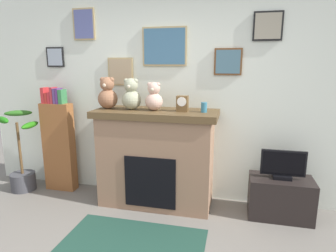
# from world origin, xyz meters

# --- Properties ---
(back_wall) EXTENTS (5.20, 0.15, 2.60)m
(back_wall) POSITION_xyz_m (-0.00, 2.00, 1.31)
(back_wall) COLOR silver
(back_wall) RESTS_ON ground_plane
(fireplace) EXTENTS (1.49, 0.63, 1.20)m
(fireplace) POSITION_xyz_m (-0.03, 1.65, 0.61)
(fireplace) COLOR #906A50
(fireplace) RESTS_ON ground_plane
(bookshelf) EXTENTS (0.42, 0.16, 1.44)m
(bookshelf) POSITION_xyz_m (-1.46, 1.74, 0.67)
(bookshelf) COLOR brown
(bookshelf) RESTS_ON ground_plane
(potted_plant) EXTENTS (0.53, 0.55, 1.12)m
(potted_plant) POSITION_xyz_m (-1.97, 1.58, 0.35)
(potted_plant) COLOR #3F3F44
(potted_plant) RESTS_ON ground_plane
(tv_stand) EXTENTS (0.70, 0.40, 0.47)m
(tv_stand) POSITION_xyz_m (1.45, 1.64, 0.24)
(tv_stand) COLOR black
(tv_stand) RESTS_ON ground_plane
(television) EXTENTS (0.49, 0.14, 0.33)m
(television) POSITION_xyz_m (1.45, 1.64, 0.63)
(television) COLOR black
(television) RESTS_ON tv_stand
(area_rug) EXTENTS (1.43, 0.94, 0.01)m
(area_rug) POSITION_xyz_m (-0.03, 0.69, 0.00)
(area_rug) COLOR #1C3D31
(area_rug) RESTS_ON ground_plane
(candle_jar) EXTENTS (0.07, 0.07, 0.12)m
(candle_jar) POSITION_xyz_m (0.55, 1.63, 1.26)
(candle_jar) COLOR teal
(candle_jar) RESTS_ON fireplace
(mantel_clock) EXTENTS (0.13, 0.10, 0.18)m
(mantel_clock) POSITION_xyz_m (0.29, 1.63, 1.30)
(mantel_clock) COLOR brown
(mantel_clock) RESTS_ON fireplace
(teddy_bear_tan) EXTENTS (0.24, 0.24, 0.39)m
(teddy_bear_tan) POSITION_xyz_m (-0.65, 1.63, 1.38)
(teddy_bear_tan) COLOR #8D5E41
(teddy_bear_tan) RESTS_ON fireplace
(teddy_bear_cream) EXTENTS (0.24, 0.24, 0.38)m
(teddy_bear_cream) POSITION_xyz_m (-0.34, 1.63, 1.38)
(teddy_bear_cream) COLOR #9C9F80
(teddy_bear_cream) RESTS_ON fireplace
(teddy_bear_grey) EXTENTS (0.21, 0.21, 0.34)m
(teddy_bear_grey) POSITION_xyz_m (-0.05, 1.63, 1.36)
(teddy_bear_grey) COLOR #CDA692
(teddy_bear_grey) RESTS_ON fireplace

